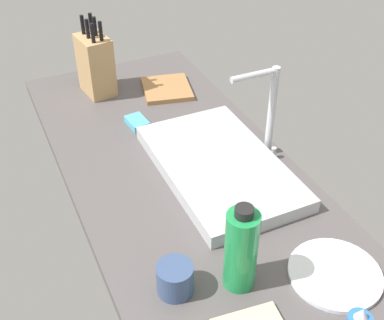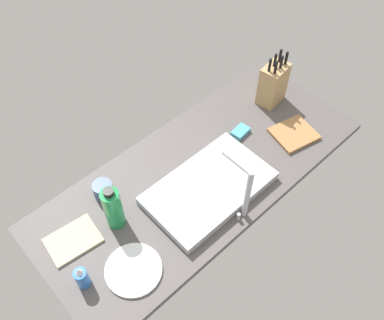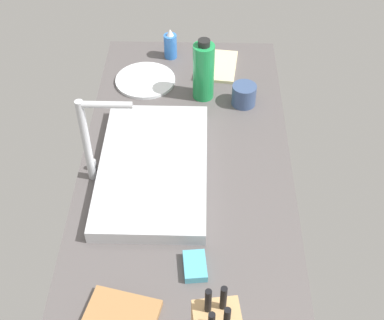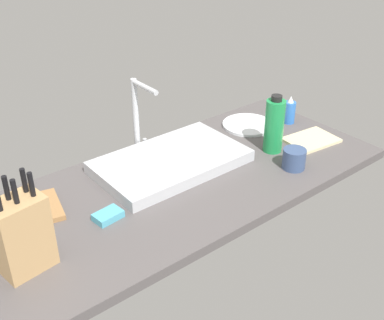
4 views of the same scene
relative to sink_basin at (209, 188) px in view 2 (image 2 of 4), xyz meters
The scene contains 11 objects.
countertop_slab 11.84cm from the sink_basin, 115.93° to the right, with size 160.27×67.72×3.50cm, color #514C4C.
sink_basin is the anchor object (origin of this frame).
faucet 23.36cm from the sink_basin, 98.28° to the left, with size 5.50×15.90×30.23cm.
knife_block 67.71cm from the sink_basin, 163.29° to the right, with size 15.31×11.70×29.33cm.
cutting_board 54.22cm from the sink_basin, behind, with size 20.06×17.85×1.80cm, color #9E7042.
soap_bottle 64.70cm from the sink_basin, ahead, with size 5.14×5.14×12.61cm.
water_bottle 43.24cm from the sink_basin, 21.07° to the right, with size 7.68×7.68×23.63cm.
dinner_plate 48.19cm from the sink_basin, ahead, with size 22.60×22.60×1.20cm, color white.
dish_towel 61.40cm from the sink_basin, 19.18° to the right, with size 20.78×15.30×1.20cm, color beige.
coffee_mug 46.33cm from the sink_basin, 40.08° to the right, with size 8.71×8.71×7.77cm, color #384C75.
dish_sponge 38.06cm from the sink_basin, 158.66° to the right, with size 9.00×6.00×2.40cm, color #4CA3BC.
Camera 2 is at (80.01, 79.99, 157.62)cm, focal length 38.64 mm.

